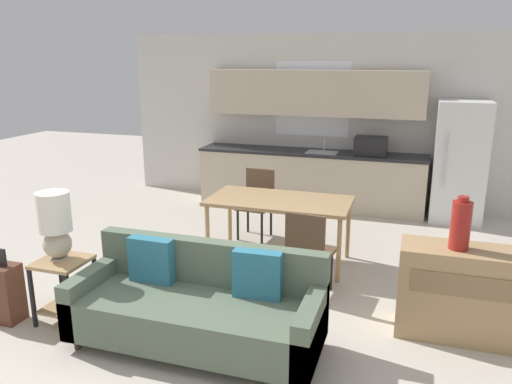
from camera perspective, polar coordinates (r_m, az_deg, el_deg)
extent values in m
plane|color=beige|center=(4.41, -6.13, -17.04)|extent=(20.00, 20.00, 0.00)
cube|color=silver|center=(8.23, 6.85, 8.14)|extent=(6.40, 0.06, 2.70)
cube|color=white|center=(8.17, 6.46, 10.52)|extent=(1.21, 0.01, 1.19)
cube|color=beige|center=(8.07, 6.17, 1.37)|extent=(3.56, 0.62, 0.86)
cube|color=#232326|center=(7.97, 6.26, 4.51)|extent=(3.59, 0.65, 0.04)
cube|color=#B2B5B7|center=(7.89, 7.55, 4.52)|extent=(0.48, 0.36, 0.01)
cylinder|color=#B7BABC|center=(8.03, 7.80, 5.55)|extent=(0.02, 0.02, 0.24)
cube|color=beige|center=(7.99, 6.66, 11.18)|extent=(3.38, 0.34, 0.70)
cube|color=black|center=(7.77, 12.98, 5.13)|extent=(0.48, 0.36, 0.28)
cube|color=white|center=(7.79, 22.21, 3.19)|extent=(0.72, 0.68, 1.75)
cylinder|color=silver|center=(7.41, 20.80, 3.45)|extent=(0.02, 0.02, 0.79)
cube|color=tan|center=(5.74, 2.70, -1.02)|extent=(1.63, 0.84, 0.04)
cylinder|color=tan|center=(5.77, -5.56, -4.97)|extent=(0.05, 0.05, 0.72)
cylinder|color=tan|center=(5.39, 9.44, -6.62)|extent=(0.05, 0.05, 0.72)
cylinder|color=tan|center=(6.40, -3.02, -2.87)|extent=(0.05, 0.05, 0.72)
cylinder|color=tan|center=(6.05, 10.48, -4.19)|extent=(0.05, 0.05, 0.72)
cylinder|color=#3D2D1E|center=(4.57, -19.76, -15.97)|extent=(0.05, 0.05, 0.10)
cylinder|color=#3D2D1E|center=(5.01, -15.26, -12.64)|extent=(0.05, 0.05, 0.10)
cylinder|color=#3D2D1E|center=(4.38, 6.67, -16.56)|extent=(0.05, 0.05, 0.10)
cube|color=#566651|center=(4.25, -6.95, -14.15)|extent=(2.06, 0.80, 0.34)
cube|color=#566651|center=(4.43, -5.22, -10.00)|extent=(2.06, 0.14, 0.73)
cube|color=#566651|center=(4.67, -17.98, -11.04)|extent=(0.14, 0.80, 0.48)
cube|color=#566651|center=(3.95, 6.29, -15.39)|extent=(0.14, 0.80, 0.48)
cube|color=teal|center=(4.46, -11.87, -7.62)|extent=(0.40, 0.13, 0.40)
cube|color=teal|center=(4.09, 0.17, -9.41)|extent=(0.40, 0.14, 0.40)
cube|color=tan|center=(4.82, -21.30, -7.43)|extent=(0.43, 0.43, 0.03)
cube|color=tan|center=(5.00, -20.81, -12.16)|extent=(0.38, 0.38, 0.02)
cube|color=black|center=(4.93, -24.18, -11.01)|extent=(0.03, 0.03, 0.56)
cube|color=black|center=(4.69, -20.57, -11.96)|extent=(0.03, 0.03, 0.56)
cube|color=black|center=(5.19, -21.34, -9.37)|extent=(0.03, 0.03, 0.56)
cube|color=black|center=(4.97, -17.79, -10.16)|extent=(0.03, 0.03, 0.56)
cylinder|color=#B2A893|center=(4.84, -21.59, -7.04)|extent=(0.16, 0.16, 0.02)
sphere|color=#B2A893|center=(4.80, -21.74, -5.55)|extent=(0.25, 0.25, 0.25)
cylinder|color=white|center=(4.70, -22.10, -2.11)|extent=(0.29, 0.29, 0.35)
cube|color=tan|center=(4.67, 21.98, -10.58)|extent=(0.97, 0.43, 0.80)
cube|color=olive|center=(4.40, 22.36, -9.90)|extent=(0.78, 0.01, 0.19)
cylinder|color=maroon|center=(4.43, 22.34, -3.57)|extent=(0.16, 0.16, 0.41)
cylinder|color=maroon|center=(4.37, 22.64, -0.76)|extent=(0.09, 0.09, 0.05)
cube|color=brown|center=(5.08, 6.27, -6.97)|extent=(0.47, 0.47, 0.04)
cube|color=brown|center=(4.82, 5.61, -5.10)|extent=(0.40, 0.08, 0.45)
cylinder|color=black|center=(5.28, 8.57, -8.89)|extent=(0.03, 0.03, 0.42)
cylinder|color=black|center=(5.37, 5.06, -8.33)|extent=(0.03, 0.03, 0.42)
cylinder|color=black|center=(4.98, 7.44, -10.37)|extent=(0.03, 0.03, 0.42)
cylinder|color=black|center=(5.08, 3.73, -9.73)|extent=(0.03, 0.03, 0.42)
cube|color=brown|center=(6.59, -0.16, -1.65)|extent=(0.45, 0.45, 0.04)
cube|color=brown|center=(6.70, 0.47, 0.79)|extent=(0.40, 0.06, 0.45)
cylinder|color=black|center=(6.57, -2.09, -3.79)|extent=(0.03, 0.03, 0.42)
cylinder|color=black|center=(6.45, 0.67, -4.16)|extent=(0.03, 0.03, 0.42)
cylinder|color=black|center=(6.87, -0.93, -2.94)|extent=(0.03, 0.03, 0.42)
cylinder|color=black|center=(6.75, 1.73, -3.27)|extent=(0.03, 0.03, 0.42)
cube|color=brown|center=(5.19, -27.17, -10.16)|extent=(0.38, 0.22, 0.54)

